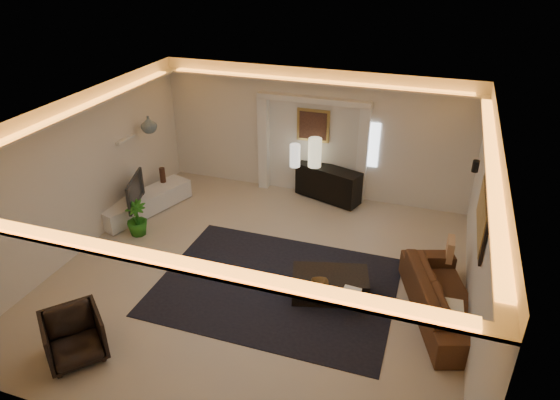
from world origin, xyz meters
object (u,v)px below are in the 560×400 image
(sofa, at_px, (445,298))
(coffee_table, at_px, (330,286))
(console, at_px, (328,183))
(armchair, at_px, (74,337))

(sofa, bearing_deg, coffee_table, 74.20)
(coffee_table, bearing_deg, console, 89.54)
(sofa, relative_size, coffee_table, 1.88)
(sofa, bearing_deg, console, 20.42)
(coffee_table, height_order, armchair, armchair)
(console, xyz_separation_m, sofa, (2.70, -3.30, -0.06))
(console, bearing_deg, sofa, -31.87)
(sofa, bearing_deg, armchair, 98.98)
(armchair, bearing_deg, coffee_table, -9.71)
(console, distance_m, coffee_table, 3.51)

